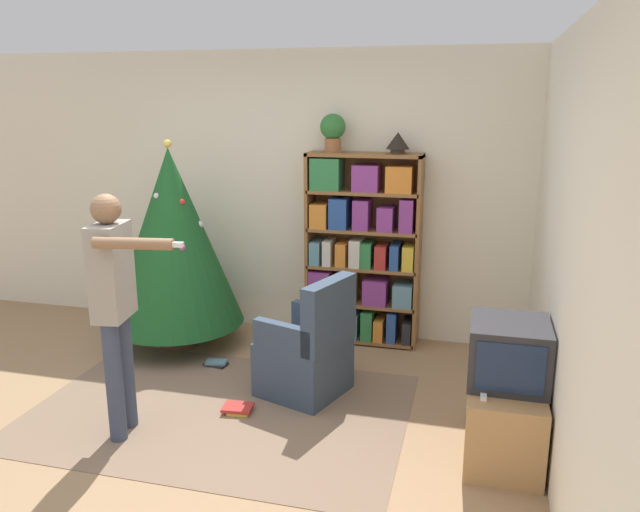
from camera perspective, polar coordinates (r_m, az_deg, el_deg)
ground_plane at (r=4.29m, az=-11.49°, el=-16.46°), size 14.00×14.00×0.00m
wall_back at (r=5.86m, az=-2.52°, el=5.65°), size 8.00×0.10×2.60m
wall_right at (r=3.44m, az=22.75°, el=-1.53°), size 0.10×8.00×2.60m
area_rug at (r=4.65m, az=-9.14°, el=-13.73°), size 2.65×1.82×0.01m
bookshelf at (r=5.56m, az=3.77°, el=0.45°), size 1.01×0.30×1.72m
tv_stand at (r=4.17m, az=16.43°, el=-13.93°), size 0.45×0.83×0.49m
television at (r=3.99m, az=16.87°, el=-8.41°), size 0.47×0.50×0.38m
game_remote at (r=3.83m, az=14.72°, el=-12.17°), size 0.04×0.12×0.02m
christmas_tree at (r=5.58m, az=-13.30°, el=1.62°), size 1.19×1.19×1.84m
armchair at (r=4.71m, az=-1.11°, el=-8.90°), size 0.72×0.71×0.92m
standing_person at (r=4.16m, az=-18.26°, el=-3.56°), size 0.68×0.46×1.61m
potted_plant at (r=5.48m, az=1.18°, el=11.44°), size 0.22×0.22×0.33m
table_lamp at (r=5.38m, az=7.13°, el=10.34°), size 0.20×0.20×0.18m
book_pile_near_tree at (r=5.35m, az=-9.49°, el=-9.66°), size 0.21×0.14×0.04m
book_pile_by_chair at (r=4.60m, az=-7.46°, el=-13.69°), size 0.22×0.18×0.05m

